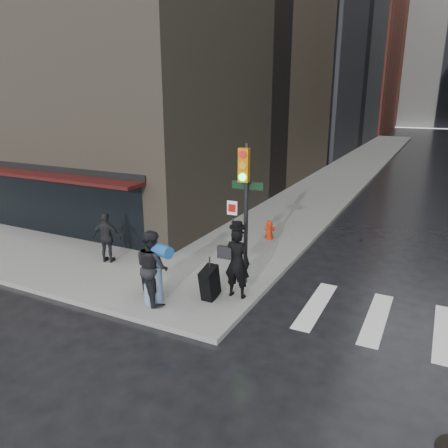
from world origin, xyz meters
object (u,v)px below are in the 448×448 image
(man_greycoat, at_px, (107,238))
(fire_hydrant, at_px, (269,230))
(man_jeans, at_px, (153,267))
(traffic_light, at_px, (244,196))
(man_overcoat, at_px, (231,266))

(man_greycoat, height_order, fire_hydrant, man_greycoat)
(man_jeans, xyz_separation_m, traffic_light, (1.68, 2.16, 1.65))
(man_greycoat, height_order, traffic_light, traffic_light)
(traffic_light, bearing_deg, man_overcoat, -89.40)
(man_jeans, relative_size, fire_hydrant, 2.73)
(man_overcoat, bearing_deg, traffic_light, -86.14)
(man_overcoat, height_order, man_jeans, man_overcoat)
(man_greycoat, bearing_deg, fire_hydrant, -144.26)
(traffic_light, height_order, fire_hydrant, traffic_light)
(man_overcoat, relative_size, man_jeans, 1.09)
(man_overcoat, height_order, man_greycoat, man_overcoat)
(man_greycoat, xyz_separation_m, traffic_light, (4.76, 0.43, 1.82))
(man_jeans, distance_m, fire_hydrant, 6.54)
(man_overcoat, xyz_separation_m, man_greycoat, (-4.84, 0.52, -0.08))
(man_greycoat, distance_m, fire_hydrant, 6.18)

